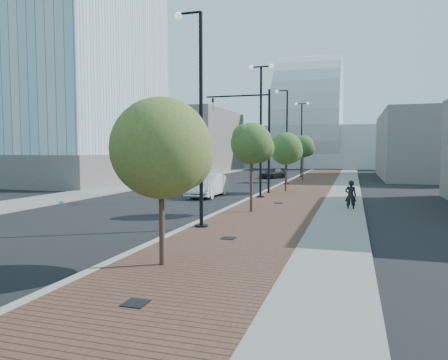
# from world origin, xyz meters

# --- Properties ---
(ground) EXTENTS (220.00, 220.00, 0.00)m
(ground) POSITION_xyz_m (0.00, 0.00, 0.00)
(ground) COLOR black
(sidewalk) EXTENTS (7.00, 140.00, 0.12)m
(sidewalk) POSITION_xyz_m (3.50, 40.00, 0.06)
(sidewalk) COLOR #4C2D23
(sidewalk) RESTS_ON ground
(concrete_strip) EXTENTS (2.40, 140.00, 0.13)m
(concrete_strip) POSITION_xyz_m (6.20, 40.00, 0.07)
(concrete_strip) COLOR slate
(concrete_strip) RESTS_ON ground
(curb) EXTENTS (0.30, 140.00, 0.14)m
(curb) POSITION_xyz_m (0.00, 40.00, 0.07)
(curb) COLOR gray
(curb) RESTS_ON ground
(west_sidewalk) EXTENTS (4.00, 140.00, 0.12)m
(west_sidewalk) POSITION_xyz_m (-13.00, 40.00, 0.06)
(west_sidewalk) COLOR slate
(west_sidewalk) RESTS_ON ground
(white_sedan) EXTENTS (1.75, 4.99, 1.64)m
(white_sedan) POSITION_xyz_m (-3.37, 22.17, 0.82)
(white_sedan) COLOR silver
(white_sedan) RESTS_ON ground
(dark_car_mid) EXTENTS (2.29, 4.26, 1.14)m
(dark_car_mid) POSITION_xyz_m (-6.23, 28.66, 0.57)
(dark_car_mid) COLOR black
(dark_car_mid) RESTS_ON ground
(dark_car_far) EXTENTS (3.27, 4.56, 1.23)m
(dark_car_far) POSITION_xyz_m (-2.57, 43.91, 0.61)
(dark_car_far) COLOR black
(dark_car_far) RESTS_ON ground
(pedestrian) EXTENTS (0.64, 0.44, 1.73)m
(pedestrian) POSITION_xyz_m (6.68, 17.65, 0.86)
(pedestrian) COLOR black
(pedestrian) RESTS_ON ground
(streetlight_1) EXTENTS (1.44, 0.56, 9.21)m
(streetlight_1) POSITION_xyz_m (0.49, 10.00, 4.34)
(streetlight_1) COLOR black
(streetlight_1) RESTS_ON ground
(streetlight_2) EXTENTS (1.72, 0.56, 9.28)m
(streetlight_2) POSITION_xyz_m (0.60, 22.00, 4.82)
(streetlight_2) COLOR black
(streetlight_2) RESTS_ON ground
(streetlight_3) EXTENTS (1.44, 0.56, 9.21)m
(streetlight_3) POSITION_xyz_m (0.49, 34.00, 4.34)
(streetlight_3) COLOR black
(streetlight_3) RESTS_ON ground
(streetlight_4) EXTENTS (1.72, 0.56, 9.28)m
(streetlight_4) POSITION_xyz_m (0.60, 46.00, 4.82)
(streetlight_4) COLOR black
(streetlight_4) RESTS_ON ground
(traffic_mast) EXTENTS (5.09, 0.20, 8.00)m
(traffic_mast) POSITION_xyz_m (-0.30, 25.00, 4.98)
(traffic_mast) COLOR black
(traffic_mast) RESTS_ON ground
(tree_0) EXTENTS (2.86, 2.86, 4.88)m
(tree_0) POSITION_xyz_m (1.65, 4.02, 3.43)
(tree_0) COLOR #382619
(tree_0) RESTS_ON ground
(tree_1) EXTENTS (2.27, 2.20, 4.86)m
(tree_1) POSITION_xyz_m (1.65, 15.02, 3.74)
(tree_1) COLOR #382619
(tree_1) RESTS_ON ground
(tree_2) EXTENTS (2.62, 2.61, 4.84)m
(tree_2) POSITION_xyz_m (1.65, 27.02, 3.52)
(tree_2) COLOR #382619
(tree_2) RESTS_ON ground
(tree_3) EXTENTS (2.41, 2.36, 5.01)m
(tree_3) POSITION_xyz_m (1.65, 39.02, 3.81)
(tree_3) COLOR #382619
(tree_3) RESTS_ON ground
(tower_podium) EXTENTS (19.00, 19.00, 3.00)m
(tower_podium) POSITION_xyz_m (-24.00, 32.00, 1.50)
(tower_podium) COLOR #635C59
(tower_podium) RESTS_ON ground
(convention_center) EXTENTS (50.00, 30.00, 50.00)m
(convention_center) POSITION_xyz_m (-2.00, 85.00, 6.00)
(convention_center) COLOR #AEB5B9
(convention_center) RESTS_ON ground
(commercial_block_nw) EXTENTS (14.00, 20.00, 10.00)m
(commercial_block_nw) POSITION_xyz_m (-20.00, 60.00, 5.00)
(commercial_block_nw) COLOR #625B58
(commercial_block_nw) RESTS_ON ground
(commercial_block_ne) EXTENTS (12.00, 22.00, 8.00)m
(commercial_block_ne) POSITION_xyz_m (16.00, 50.00, 4.00)
(commercial_block_ne) COLOR slate
(commercial_block_ne) RESTS_ON ground
(utility_cover_0) EXTENTS (0.50, 0.50, 0.02)m
(utility_cover_0) POSITION_xyz_m (2.40, 1.00, 0.13)
(utility_cover_0) COLOR black
(utility_cover_0) RESTS_ON sidewalk
(utility_cover_1) EXTENTS (0.50, 0.50, 0.02)m
(utility_cover_1) POSITION_xyz_m (2.40, 8.00, 0.13)
(utility_cover_1) COLOR black
(utility_cover_1) RESTS_ON sidewalk
(utility_cover_2) EXTENTS (0.50, 0.50, 0.02)m
(utility_cover_2) POSITION_xyz_m (2.40, 19.00, 0.13)
(utility_cover_2) COLOR black
(utility_cover_2) RESTS_ON sidewalk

